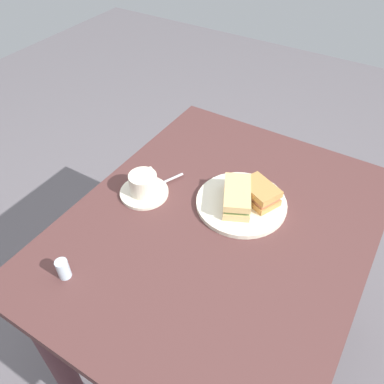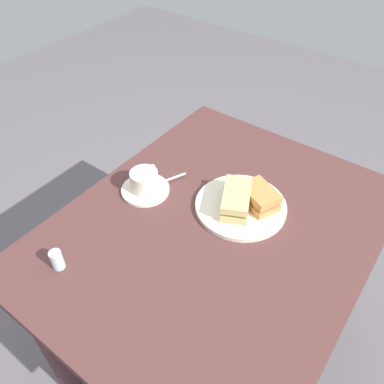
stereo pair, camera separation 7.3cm
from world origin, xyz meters
The scene contains 9 objects.
ground_plane centered at (0.00, 0.00, 0.00)m, with size 6.00×6.00×0.00m, color #625D62.
dining_table centered at (0.00, 0.00, 0.58)m, with size 1.03×0.82×0.73m.
sandwich_plate centered at (0.11, -0.02, 0.74)m, with size 0.27×0.27×0.01m, color beige.
sandwich_front centered at (0.09, -0.01, 0.77)m, with size 0.17×0.13×0.06m.
sandwich_back centered at (0.14, -0.06, 0.77)m, with size 0.12×0.14×0.06m.
coffee_saucer centered at (-0.01, 0.26, 0.74)m, with size 0.15×0.15×0.01m, color beige.
coffee_cup centered at (-0.01, 0.26, 0.78)m, with size 0.11×0.09×0.06m.
spoon centered at (0.06, 0.23, 0.74)m, with size 0.09×0.05×0.01m.
salt_shaker centered at (-0.36, 0.25, 0.76)m, with size 0.03×0.03×0.06m, color silver.
Camera 1 is at (-0.69, -0.33, 1.57)m, focal length 36.60 mm.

